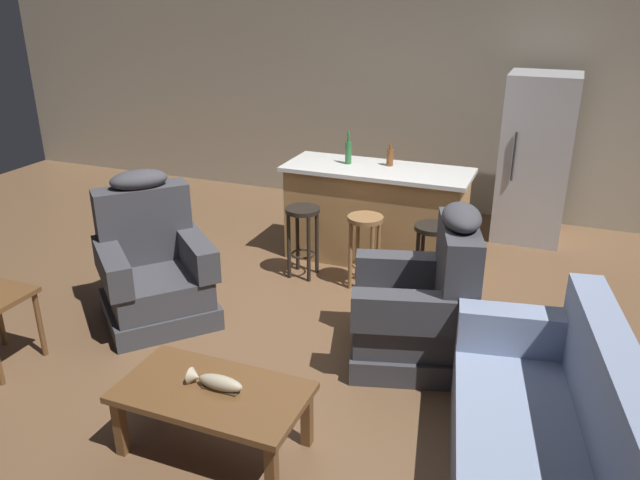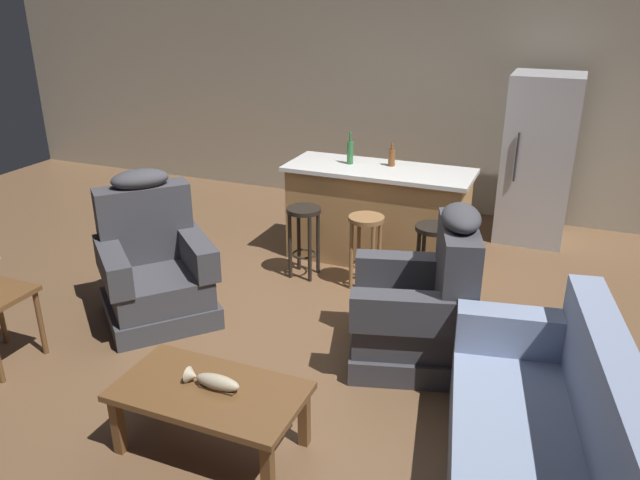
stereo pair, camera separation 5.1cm
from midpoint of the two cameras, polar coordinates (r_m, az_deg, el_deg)
The scene contains 14 objects.
ground_plane at distance 5.22m, azimuth 0.28°, elevation -7.28°, with size 12.00×12.00×0.00m.
back_wall at distance 7.64m, azimuth 9.14°, elevation 12.41°, with size 12.00×0.05×2.60m.
coffee_table at distance 3.77m, azimuth -10.19°, elevation -14.00°, with size 1.10×0.60×0.42m.
fish_figurine at distance 3.72m, azimuth -9.97°, elevation -12.66°, with size 0.34×0.10×0.10m.
couch at distance 3.59m, azimuth 19.95°, elevation -17.80°, with size 1.17×2.02×0.94m.
recliner_near_lamp at distance 5.30m, azimuth -15.25°, elevation -2.51°, with size 1.19×1.19×1.20m.
recliner_near_island at distance 4.58m, azimuth 9.05°, elevation -6.04°, with size 1.04×1.04×1.20m.
kitchen_island at distance 6.18m, azimuth 4.89°, elevation 2.38°, with size 1.80×0.70×0.95m.
bar_stool_left at distance 5.80m, azimuth -1.84°, elevation 1.00°, with size 0.32×0.32×0.68m.
bar_stool_middle at distance 5.60m, azimuth 3.86°, elevation 0.17°, with size 0.32×0.32×0.68m.
bar_stool_right at distance 5.46m, azimuth 9.91°, elevation -0.72°, with size 0.32×0.32×0.68m.
refrigerator at distance 6.99m, azimuth 18.88°, elevation 7.05°, with size 0.70×0.69×1.76m.
bottle_tall_green at distance 6.10m, azimuth 6.17°, elevation 7.55°, with size 0.07×0.07×0.23m.
bottle_short_amber at distance 6.13m, azimuth 2.37°, elevation 8.05°, with size 0.06×0.06×0.31m.
Camera 1 is at (1.64, -4.23, 2.57)m, focal length 35.00 mm.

